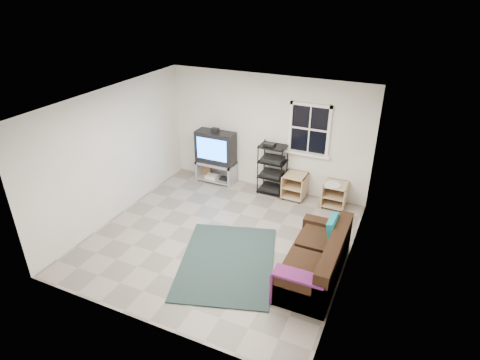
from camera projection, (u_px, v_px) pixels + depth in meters
The scene contains 8 objects.
room at pixel (309, 133), 8.37m from camera, with size 4.60×4.62×4.60m.
tv_unit at pixel (216, 153), 9.31m from camera, with size 0.91×0.46×1.34m.
av_rack at pixel (272, 172), 8.90m from camera, with size 0.59×0.43×1.17m.
side_table_left at pixel (295, 185), 8.81m from camera, with size 0.49×0.49×0.56m.
side_table_right at pixel (335, 193), 8.47m from camera, with size 0.48×0.51×0.55m.
sofa at pixel (316, 261), 6.45m from camera, with size 0.83×1.86×0.85m.
shag_rug at pixel (227, 262), 6.88m from camera, with size 1.57×2.15×0.03m, color black.
paper_bag at pixel (206, 169), 9.78m from camera, with size 0.26×0.17×0.37m, color olive.
Camera 1 is at (2.91, -5.53, 4.38)m, focal length 30.00 mm.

